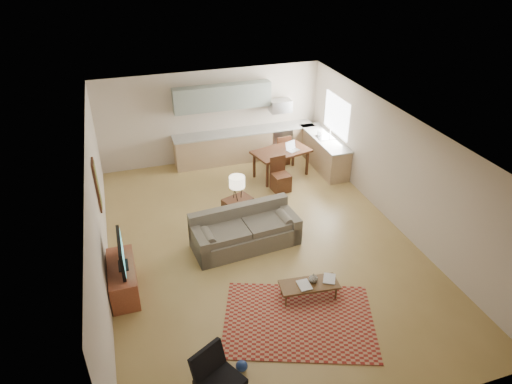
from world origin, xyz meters
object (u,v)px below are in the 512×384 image
object	(u,v)px
coffee_table	(309,290)
dining_table	(281,163)
console_table	(238,212)
armchair	(220,379)
sofa	(245,229)
tv_credenza	(123,279)

from	to	relation	value
coffee_table	dining_table	world-z (taller)	dining_table
console_table	dining_table	bearing A→B (deg)	27.44
armchair	dining_table	distance (m)	7.11
sofa	armchair	world-z (taller)	sofa
armchair	tv_credenza	bearing A→B (deg)	84.77
sofa	armchair	distance (m)	3.77
armchair	console_table	world-z (taller)	armchair
armchair	dining_table	bearing A→B (deg)	33.58
sofa	coffee_table	world-z (taller)	sofa
armchair	tv_credenza	distance (m)	3.06
armchair	tv_credenza	world-z (taller)	armchair
armchair	dining_table	xyz separation A→B (m)	(3.30, 6.29, 0.00)
dining_table	sofa	bearing A→B (deg)	-138.00
armchair	dining_table	size ratio (longest dim) A/B	0.50
console_table	tv_credenza	bearing A→B (deg)	-172.01
sofa	tv_credenza	xyz separation A→B (m)	(-2.65, -0.68, -0.12)
tv_credenza	console_table	world-z (taller)	console_table
sofa	console_table	size ratio (longest dim) A/B	3.26
coffee_table	dining_table	xyz separation A→B (m)	(1.20, 4.75, 0.22)
armchair	tv_credenza	size ratio (longest dim) A/B	0.60
sofa	dining_table	xyz separation A→B (m)	(1.87, 2.81, -0.03)
coffee_table	armchair	bearing A→B (deg)	-137.59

